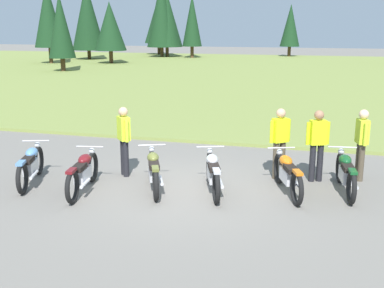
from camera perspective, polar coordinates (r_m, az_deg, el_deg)
name	(u,v)px	position (r m, az deg, el deg)	size (l,w,h in m)	color
ground_plane	(185,190)	(10.58, -0.86, -5.50)	(140.00, 140.00, 0.00)	slate
grass_moorland	(284,74)	(36.02, 10.88, 8.22)	(80.00, 44.00, 0.10)	olive
forest_treeline	(184,19)	(50.04, -0.99, 14.74)	(36.25, 25.03, 8.40)	#47331E
motorcycle_sky_blue	(31,165)	(11.49, -18.68, -2.37)	(0.88, 2.02, 0.88)	black
motorcycle_maroon	(83,172)	(10.61, -12.87, -3.31)	(0.69, 2.08, 0.88)	black
motorcycle_olive	(154,170)	(10.52, -4.59, -3.13)	(0.98, 1.97, 0.88)	black
motorcycle_silver	(213,172)	(10.35, 2.51, -3.40)	(0.88, 2.02, 0.88)	black
motorcycle_orange	(287,174)	(10.45, 11.32, -3.50)	(0.90, 2.01, 0.88)	black
motorcycle_british_green	(346,173)	(10.82, 17.86, -3.30)	(0.64, 2.10, 0.88)	black
rider_with_back_turned	(280,139)	(11.32, 10.43, 0.58)	(0.44, 0.40, 1.67)	#4C4233
rider_in_hivis_vest	(362,140)	(11.67, 19.58, 0.40)	(0.30, 0.54, 1.67)	#4C4233
rider_near_row_end	(124,137)	(11.44, -8.12, 0.82)	(0.40, 0.43, 1.67)	black
rider_checking_bike	(317,141)	(11.27, 14.74, 0.30)	(0.52, 0.34, 1.67)	black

